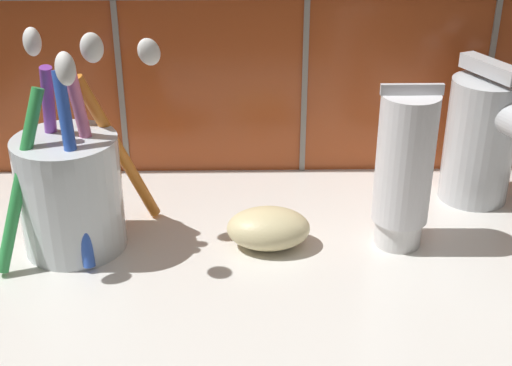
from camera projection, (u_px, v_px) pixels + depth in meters
sink_counter at (296, 278)px, 53.48cm from camera, size 66.04×34.21×2.00cm
toothbrush_cup at (71, 186)px, 53.45cm from camera, size 13.46×11.57×16.79cm
toothpaste_tube at (404, 169)px, 53.22cm from camera, size 4.52×4.31×13.06cm
sink_faucet at (486, 137)px, 59.78cm from camera, size 7.25×10.77×12.37cm
soap_bar at (268, 228)px, 54.98cm from camera, size 6.45×4.57×3.10cm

